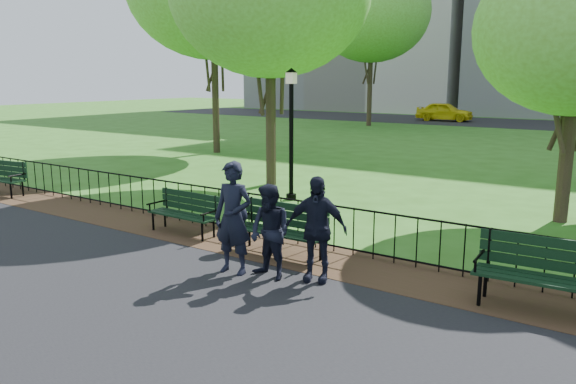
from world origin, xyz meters
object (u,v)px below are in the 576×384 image
Objects in this scene: park_bench_right_a at (551,268)px; taxi at (445,112)px; person_mid at (270,232)px; person_right at (316,229)px; park_bench_left_a at (186,208)px; park_bench_main at (266,220)px; park_bench_left_c at (0,174)px; tree_far_w at (372,12)px; person_left at (233,218)px; lamppost at (291,129)px.

taxi is (-12.98, 33.08, 0.07)m from park_bench_right_a.
person_mid is 0.91× the size of person_right.
taxi is at bearing 101.38° from park_bench_left_a.
taxi is (-8.19, 33.16, 0.09)m from park_bench_main.
park_bench_left_a is 0.89× the size of park_bench_left_c.
tree_far_w is 30.46m from person_right.
taxi is at bearing 95.91° from person_left.
lamppost is at bearing 106.92° from person_left.
tree_far_w is 9.93m from taxi.
taxi is at bearing 101.63° from lamppost.
park_bench_left_a is 0.83× the size of park_bench_right_a.
park_bench_left_a is 6.95m from park_bench_right_a.
park_bench_right_a reaches higher than park_bench_left_c.
park_bench_right_a is at bearing 7.32° from person_left.
park_bench_right_a is 3.38m from person_right.
taxi is (0.99, 33.07, 0.12)m from park_bench_left_c.
park_bench_main is 34.15m from taxi.
park_bench_left_c is 10.11m from person_mid.
park_bench_left_c is at bearing -177.99° from person_mid.
tree_far_w is 30.35m from person_left.
park_bench_right_a is 0.49× the size of taxi.
person_left is (0.21, -1.16, 0.32)m from park_bench_main.
park_bench_left_c is 10.73m from person_right.
park_bench_main is at bearing -2.44° from park_bench_left_a.
tree_far_w is at bearing 111.56° from lamppost.
person_mid is at bearing -59.04° from lamppost.
person_right is (3.72, -4.79, -1.01)m from lamppost.
lamppost is 0.32× the size of tree_far_w.
lamppost reaches higher than park_bench_left_a.
park_bench_right_a is 4.08m from person_mid.
lamppost is at bearing 22.42° from park_bench_left_c.
lamppost is (6.97, 4.00, 1.28)m from park_bench_left_c.
park_bench_left_c is 13.97m from park_bench_right_a.
park_bench_left_c is 0.54× the size of lamppost.
park_bench_right_a is at bearing -29.81° from lamppost.
tree_far_w is (-10.99, 26.31, 6.71)m from park_bench_main.
lamppost is 0.84× the size of taxi.
lamppost is 6.15m from person_right.
person_right is at bearing -170.30° from park_bench_right_a.
tree_far_w is at bearing 86.54° from park_bench_left_c.
park_bench_right_a is at bearing -163.19° from taxi.
tree_far_w is 6.26× the size of person_right.
park_bench_left_c is at bearing 173.67° from taxi.
person_mid is (3.07, -5.12, -1.09)m from lamppost.
park_bench_main is 4.81m from lamppost.
taxi is (-9.06, 34.19, -0.07)m from person_mid.
taxi reaches higher than park_bench_right_a.
park_bench_main is 1.69m from person_right.
tree_far_w is (-15.78, 26.23, 6.70)m from park_bench_right_a.
person_right is (0.65, 0.33, 0.08)m from person_mid.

